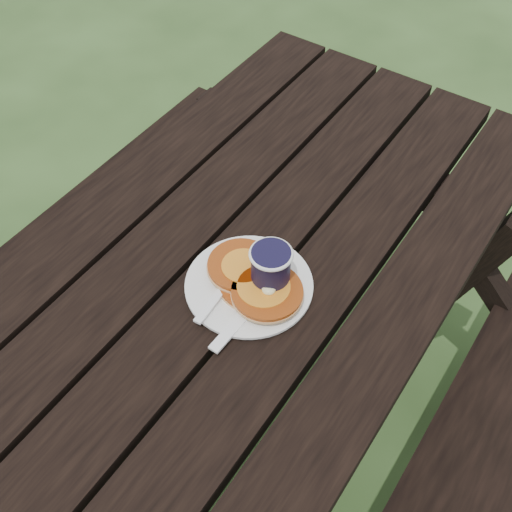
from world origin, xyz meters
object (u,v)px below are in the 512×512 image
Objects in this scene: plate at (249,286)px; coffee_cup at (271,269)px; picnic_table at (198,421)px; pancake_stack at (255,280)px.

coffee_cup is at bearing 30.00° from plate.
pancake_stack is at bearing 65.59° from picnic_table.
pancake_stack is at bearing -144.51° from coffee_cup.
picnic_table is 17.68× the size of coffee_cup.
picnic_table is at bearing -114.41° from pancake_stack.
plate is at bearing -150.00° from coffee_cup.
picnic_table is 0.47m from coffee_cup.
pancake_stack reaches higher than picnic_table.
picnic_table is at bearing -119.17° from coffee_cup.
picnic_table is 7.89× the size of plate.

